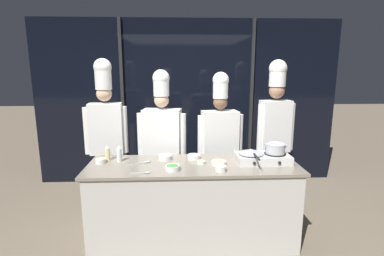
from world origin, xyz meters
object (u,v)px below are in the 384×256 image
at_px(prep_bowl_rice, 165,157).
at_px(prep_bowl_noodles, 194,156).
at_px(frying_pan, 251,151).
at_px(prep_bowl_chicken, 101,161).
at_px(serving_spoon_solid, 144,162).
at_px(stock_pot, 275,148).
at_px(squeeze_bottle_oil, 108,153).
at_px(chef_pastry, 275,122).
at_px(portable_stove, 263,158).
at_px(squeeze_bottle_clear, 119,154).
at_px(prep_bowl_bean_sprouts, 221,168).
at_px(serving_spoon_slotted, 144,173).
at_px(chef_head, 106,125).
at_px(chef_sous, 162,135).
at_px(prep_bowl_ginger, 201,162).
at_px(prep_bowl_shrimp, 219,163).
at_px(prep_bowl_scallions, 173,167).
at_px(chef_line, 220,135).

height_order(prep_bowl_rice, prep_bowl_noodles, prep_bowl_rice).
distance_m(frying_pan, prep_bowl_chicken, 1.66).
distance_m(frying_pan, serving_spoon_solid, 1.18).
distance_m(stock_pot, squeeze_bottle_oil, 1.88).
height_order(prep_bowl_noodles, chef_pastry, chef_pastry).
distance_m(squeeze_bottle_oil, chef_pastry, 2.15).
bearing_deg(portable_stove, squeeze_bottle_clear, 176.24).
height_order(stock_pot, chef_pastry, chef_pastry).
height_order(portable_stove, prep_bowl_noodles, portable_stove).
distance_m(prep_bowl_bean_sprouts, prep_bowl_noodles, 0.51).
xyz_separation_m(stock_pot, prep_bowl_bean_sprouts, (-0.64, -0.26, -0.13)).
bearing_deg(portable_stove, serving_spoon_slotted, -167.37).
distance_m(squeeze_bottle_clear, chef_head, 0.72).
height_order(squeeze_bottle_oil, serving_spoon_slotted, squeeze_bottle_oil).
relative_size(squeeze_bottle_clear, chef_sous, 0.10).
distance_m(prep_bowl_rice, chef_head, 1.02).
relative_size(prep_bowl_ginger, prep_bowl_noodles, 0.62).
xyz_separation_m(portable_stove, prep_bowl_rice, (-1.08, 0.15, -0.02)).
bearing_deg(prep_bowl_shrimp, portable_stove, 6.14).
distance_m(prep_bowl_noodles, serving_spoon_slotted, 0.70).
height_order(portable_stove, serving_spoon_solid, portable_stove).
bearing_deg(frying_pan, chef_pastry, 55.05).
height_order(portable_stove, chef_pastry, chef_pastry).
relative_size(prep_bowl_shrimp, prep_bowl_noodles, 1.10).
distance_m(squeeze_bottle_oil, serving_spoon_slotted, 0.65).
bearing_deg(serving_spoon_slotted, chef_pastry, 30.77).
bearing_deg(prep_bowl_scallions, prep_bowl_noodles, 58.63).
height_order(prep_bowl_bean_sprouts, serving_spoon_slotted, prep_bowl_bean_sprouts).
distance_m(prep_bowl_shrimp, chef_pastry, 1.15).
height_order(squeeze_bottle_oil, chef_line, chef_line).
bearing_deg(stock_pot, chef_head, 159.72).
xyz_separation_m(frying_pan, prep_bowl_shrimp, (-0.36, -0.05, -0.11)).
distance_m(stock_pot, prep_bowl_scallions, 1.15).
bearing_deg(stock_pot, prep_bowl_rice, 172.89).
bearing_deg(prep_bowl_noodles, serving_spoon_solid, -166.31).
xyz_separation_m(prep_bowl_rice, prep_bowl_ginger, (0.40, -0.17, -0.01)).
xyz_separation_m(prep_bowl_ginger, prep_bowl_chicken, (-1.10, 0.08, 0.01)).
bearing_deg(portable_stove, prep_bowl_shrimp, -173.86).
relative_size(squeeze_bottle_clear, prep_bowl_ginger, 2.09).
distance_m(squeeze_bottle_oil, prep_bowl_chicken, 0.13).
height_order(portable_stove, prep_bowl_bean_sprouts, portable_stove).
bearing_deg(chef_sous, frying_pan, 155.84).
bearing_deg(serving_spoon_slotted, chef_line, 46.93).
bearing_deg(squeeze_bottle_clear, serving_spoon_slotted, -50.98).
relative_size(prep_bowl_scallions, prep_bowl_shrimp, 0.91).
height_order(prep_bowl_scallions, chef_sous, chef_sous).
bearing_deg(squeeze_bottle_oil, portable_stove, -5.38).
height_order(squeeze_bottle_oil, prep_bowl_noodles, squeeze_bottle_oil).
distance_m(stock_pot, prep_bowl_shrimp, 0.65).
xyz_separation_m(portable_stove, squeeze_bottle_clear, (-1.59, 0.10, 0.04)).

